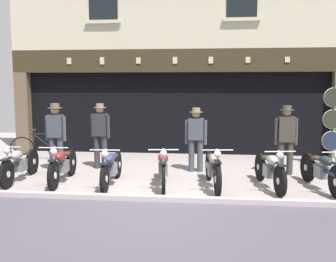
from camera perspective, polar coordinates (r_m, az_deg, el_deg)
The scene contains 17 objects.
ground at distance 6.64m, azimuth -4.03°, elevation -13.03°, with size 22.43×22.00×0.18m.
shop_facade at distance 14.18m, azimuth 1.64°, elevation 4.90°, with size 10.73×4.42×6.55m.
motorcycle_far_left at distance 9.64m, azimuth -20.72°, elevation -4.39°, with size 0.62×2.03×0.91m.
motorcycle_left at distance 9.20m, azimuth -15.05°, elevation -4.68°, with size 0.62×2.02×0.92m.
motorcycle_center_left at distance 8.74m, azimuth -8.23°, elevation -5.15°, with size 0.62×2.04×0.91m.
motorcycle_center at distance 8.60m, azimuth -0.72°, elevation -5.23°, with size 0.62×1.96×0.92m.
motorcycle_center_right at distance 8.54m, azimuth 6.55°, elevation -5.29°, with size 0.62×2.05×0.93m.
motorcycle_right at distance 8.70m, azimuth 14.57°, elevation -5.33°, with size 0.62×1.97×0.91m.
motorcycle_far_right at distance 8.90m, azimuth 21.47°, elevation -5.26°, with size 0.63×2.01×0.92m.
salesman_left at distance 10.36m, azimuth -15.99°, elevation -0.36°, with size 0.56×0.36×1.74m.
shopkeeper_center at distance 10.45m, azimuth -9.81°, elevation -0.26°, with size 0.55×0.32×1.72m.
salesman_right at distance 9.97m, azimuth 4.08°, elevation -0.82°, with size 0.56×0.33×1.63m.
assistant_far_right at distance 10.00m, azimuth 16.77°, elevation -0.81°, with size 0.56×0.33×1.71m.
tyre_sign_pole at distance 11.44m, azimuth 22.80°, elevation 1.50°, with size 0.53×0.06×2.29m.
advert_board_near at distance 12.87m, azimuth -6.86°, elevation 4.45°, with size 0.68×0.03×1.00m.
advert_board_far at distance 13.19m, azimuth -11.78°, elevation 4.25°, with size 0.79×0.03×1.07m.
leaning_bicycle at distance 12.11m, azimuth -17.98°, elevation -2.28°, with size 1.79×0.50×0.95m.
Camera 1 is at (1.12, -7.13, 2.21)m, focal length 41.95 mm.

